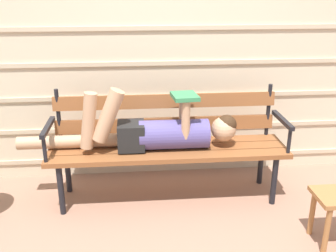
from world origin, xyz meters
The scene contains 4 objects.
ground_plane centered at (0.00, 0.00, 0.00)m, with size 12.00×12.00×0.00m, color #936B56.
house_siding centered at (0.00, 0.55, 1.28)m, with size 5.26×0.08×2.56m.
park_bench centered at (0.00, 0.12, 0.48)m, with size 1.83×0.44×0.86m.
reclining_person centered at (-0.09, 0.06, 0.58)m, with size 1.66×0.26×0.50m.
Camera 1 is at (-0.24, -2.70, 1.65)m, focal length 42.07 mm.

